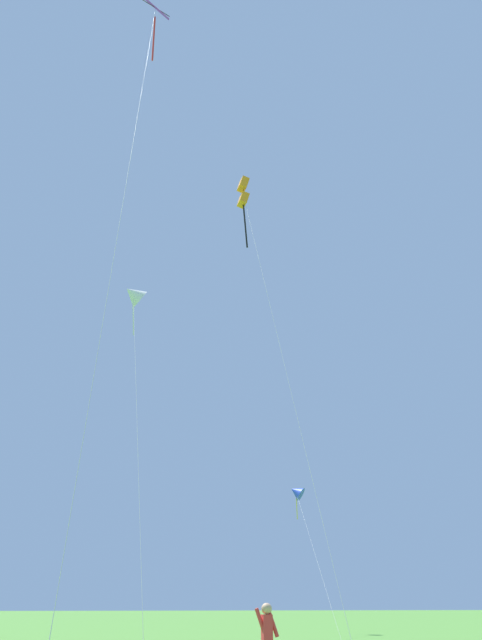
{
  "coord_description": "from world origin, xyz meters",
  "views": [
    {
      "loc": [
        2.21,
        -3.5,
        1.79
      ],
      "look_at": [
        7.2,
        22.61,
        13.41
      ],
      "focal_mm": 36.52,
      "sensor_mm": 36.0,
      "label": 1
    }
  ],
  "objects_px": {
    "kite_orange_box": "(244,195)",
    "person_in_blue_jacket": "(267,637)",
    "kite_blue_delta": "(296,492)",
    "kite_purple_streamer": "(154,26)",
    "kite_white_distant": "(134,295)"
  },
  "relations": [
    {
      "from": "person_in_blue_jacket",
      "to": "kite_white_distant",
      "type": "bearing_deg",
      "value": 103.34
    },
    {
      "from": "kite_orange_box",
      "to": "kite_white_distant",
      "type": "bearing_deg",
      "value": 171.86
    },
    {
      "from": "kite_orange_box",
      "to": "person_in_blue_jacket",
      "type": "height_order",
      "value": "kite_orange_box"
    },
    {
      "from": "kite_blue_delta",
      "to": "person_in_blue_jacket",
      "type": "xyz_separation_m",
      "value": [
        -9.47,
        -31.1,
        -8.24
      ]
    },
    {
      "from": "kite_orange_box",
      "to": "kite_blue_delta",
      "type": "relative_size",
      "value": 2.09
    },
    {
      "from": "kite_white_distant",
      "to": "kite_orange_box",
      "type": "distance_m",
      "value": 8.49
    },
    {
      "from": "kite_blue_delta",
      "to": "person_in_blue_jacket",
      "type": "height_order",
      "value": "kite_blue_delta"
    },
    {
      "from": "kite_purple_streamer",
      "to": "kite_white_distant",
      "type": "bearing_deg",
      "value": 89.68
    },
    {
      "from": "kite_purple_streamer",
      "to": "kite_blue_delta",
      "type": "relative_size",
      "value": 2.48
    },
    {
      "from": "kite_white_distant",
      "to": "kite_purple_streamer",
      "type": "bearing_deg",
      "value": -90.32
    },
    {
      "from": "kite_white_distant",
      "to": "person_in_blue_jacket",
      "type": "distance_m",
      "value": 21.44
    },
    {
      "from": "person_in_blue_jacket",
      "to": "kite_blue_delta",
      "type": "bearing_deg",
      "value": 73.06
    },
    {
      "from": "kite_orange_box",
      "to": "person_in_blue_jacket",
      "type": "bearing_deg",
      "value": -98.95
    },
    {
      "from": "kite_white_distant",
      "to": "kite_blue_delta",
      "type": "xyz_separation_m",
      "value": [
        12.93,
        16.5,
        -7.07
      ]
    },
    {
      "from": "kite_purple_streamer",
      "to": "kite_white_distant",
      "type": "xyz_separation_m",
      "value": [
        0.05,
        8.62,
        -9.45
      ]
    }
  ]
}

